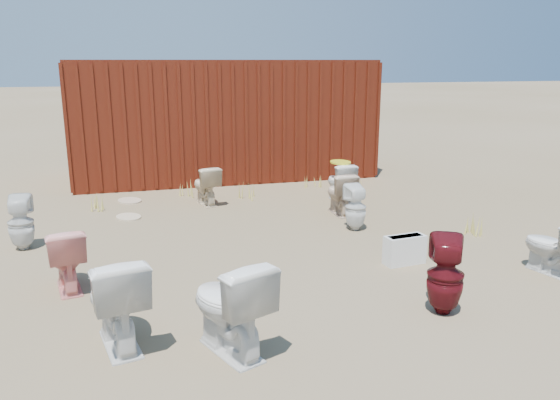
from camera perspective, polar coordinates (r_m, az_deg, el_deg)
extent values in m
plane|color=brown|center=(7.00, 1.29, -5.54)|extent=(100.00, 100.00, 0.00)
cube|color=#490D0C|center=(11.73, -5.95, 8.49)|extent=(6.00, 2.40, 2.40)
imported|color=white|center=(4.89, -16.75, -9.99)|extent=(0.62, 0.90, 0.84)
imported|color=pink|center=(6.25, -21.46, -5.69)|extent=(0.51, 0.75, 0.70)
imported|color=white|center=(4.61, -5.36, -10.92)|extent=(0.75, 0.94, 0.84)
imported|color=#530E13|center=(5.51, 16.90, -7.54)|extent=(0.47, 0.48, 0.78)
imported|color=silver|center=(7.00, 26.45, -4.35)|extent=(0.50, 0.70, 0.64)
imported|color=silver|center=(7.79, -25.46, -2.16)|extent=(0.32, 0.33, 0.71)
imported|color=beige|center=(9.34, -7.78, 1.54)|extent=(0.51, 0.72, 0.67)
imported|color=beige|center=(8.71, 6.30, 0.71)|extent=(0.39, 0.67, 0.68)
imported|color=white|center=(9.51, 6.28, 1.86)|extent=(0.41, 0.68, 0.68)
imported|color=white|center=(7.92, 7.91, -0.78)|extent=(0.32, 0.33, 0.67)
ellipsoid|color=gold|center=(9.44, 6.34, 3.95)|extent=(0.34, 0.43, 0.02)
cube|color=silver|center=(6.76, 12.89, -5.10)|extent=(0.52, 0.26, 0.35)
ellipsoid|color=#C6AE90|center=(9.88, -15.44, -0.07)|extent=(0.55, 0.60, 0.02)
ellipsoid|color=beige|center=(8.85, -15.54, -1.72)|extent=(0.51, 0.57, 0.02)
cone|color=#BBAD4A|center=(9.47, -18.05, -0.05)|extent=(0.36, 0.36, 0.29)
cone|color=#BBAD4A|center=(9.64, -3.50, 0.82)|extent=(0.32, 0.32, 0.26)
cone|color=#BBAD4A|center=(10.40, 7.32, 1.78)|extent=(0.36, 0.36, 0.28)
cone|color=#BBAD4A|center=(9.95, -9.98, 1.06)|extent=(0.30, 0.30, 0.27)
cone|color=#BBAD4A|center=(10.59, 3.28, 2.08)|extent=(0.34, 0.34, 0.27)
cone|color=#BBAD4A|center=(8.17, 19.94, -2.52)|extent=(0.28, 0.28, 0.27)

